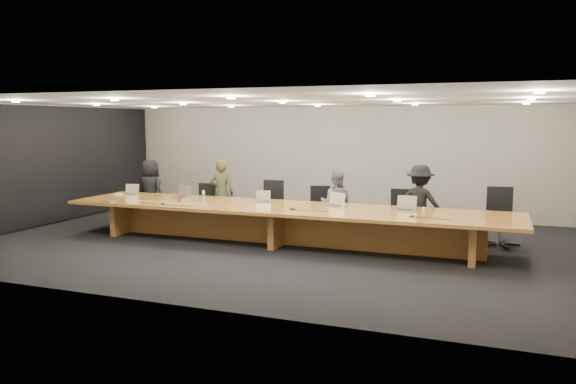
# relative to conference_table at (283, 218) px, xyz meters

# --- Properties ---
(ground) EXTENTS (12.00, 12.00, 0.00)m
(ground) POSITION_rel_conference_table_xyz_m (0.00, 0.00, -0.52)
(ground) COLOR black
(ground) RESTS_ON ground
(back_wall) EXTENTS (12.00, 0.02, 2.80)m
(back_wall) POSITION_rel_conference_table_xyz_m (0.00, 4.00, 0.88)
(back_wall) COLOR #B2ADA2
(back_wall) RESTS_ON ground
(left_wall_panel) EXTENTS (0.08, 7.84, 2.74)m
(left_wall_panel) POSITION_rel_conference_table_xyz_m (-5.94, 0.00, 0.85)
(left_wall_panel) COLOR black
(left_wall_panel) RESTS_ON ground
(conference_table) EXTENTS (9.00, 1.80, 0.75)m
(conference_table) POSITION_rel_conference_table_xyz_m (0.00, 0.00, 0.00)
(conference_table) COLOR brown
(conference_table) RESTS_ON ground
(chair_far_left) EXTENTS (0.60, 0.60, 1.05)m
(chair_far_left) POSITION_rel_conference_table_xyz_m (-4.14, 1.17, 0.00)
(chair_far_left) COLOR black
(chair_far_left) RESTS_ON ground
(chair_left) EXTENTS (0.54, 0.54, 0.99)m
(chair_left) POSITION_rel_conference_table_xyz_m (-2.44, 1.20, -0.02)
(chair_left) COLOR black
(chair_left) RESTS_ON ground
(chair_mid_left) EXTENTS (0.59, 0.59, 1.13)m
(chair_mid_left) POSITION_rel_conference_table_xyz_m (-0.78, 1.20, 0.05)
(chair_mid_left) COLOR black
(chair_mid_left) RESTS_ON ground
(chair_mid_right) EXTENTS (0.68, 0.68, 1.04)m
(chair_mid_right) POSITION_rel_conference_table_xyz_m (0.37, 1.29, -0.00)
(chair_mid_right) COLOR black
(chair_mid_right) RESTS_ON ground
(chair_right) EXTENTS (0.58, 0.58, 1.05)m
(chair_right) POSITION_rel_conference_table_xyz_m (2.11, 1.19, 0.01)
(chair_right) COLOR black
(chair_right) RESTS_ON ground
(chair_far_right) EXTENTS (0.67, 0.67, 1.16)m
(chair_far_right) POSITION_rel_conference_table_xyz_m (4.02, 1.32, 0.06)
(chair_far_right) COLOR black
(chair_far_right) RESTS_ON ground
(person_a) EXTENTS (0.81, 0.60, 1.50)m
(person_a) POSITION_rel_conference_table_xyz_m (-3.91, 1.23, 0.23)
(person_a) COLOR black
(person_a) RESTS_ON ground
(person_b) EXTENTS (0.61, 0.44, 1.55)m
(person_b) POSITION_rel_conference_table_xyz_m (-2.01, 1.27, 0.25)
(person_b) COLOR #38361E
(person_b) RESTS_ON ground
(person_c) EXTENTS (0.74, 0.61, 1.39)m
(person_c) POSITION_rel_conference_table_xyz_m (0.77, 1.13, 0.17)
(person_c) COLOR #5D5D5F
(person_c) RESTS_ON ground
(person_d) EXTENTS (1.07, 0.71, 1.55)m
(person_d) POSITION_rel_conference_table_xyz_m (2.49, 1.22, 0.25)
(person_d) COLOR black
(person_d) RESTS_ON ground
(laptop_a) EXTENTS (0.36, 0.29, 0.25)m
(laptop_a) POSITION_rel_conference_table_xyz_m (-3.90, 0.42, 0.35)
(laptop_a) COLOR #C2AF94
(laptop_a) RESTS_ON conference_table
(laptop_b) EXTENTS (0.41, 0.34, 0.29)m
(laptop_b) POSITION_rel_conference_table_xyz_m (-2.55, 0.36, 0.37)
(laptop_b) COLOR #C1AF94
(laptop_b) RESTS_ON conference_table
(laptop_c) EXTENTS (0.35, 0.30, 0.24)m
(laptop_c) POSITION_rel_conference_table_xyz_m (-0.61, 0.42, 0.35)
(laptop_c) COLOR tan
(laptop_c) RESTS_ON conference_table
(laptop_d) EXTENTS (0.42, 0.36, 0.28)m
(laptop_d) POSITION_rel_conference_table_xyz_m (0.94, 0.33, 0.37)
(laptop_d) COLOR #C5B496
(laptop_d) RESTS_ON conference_table
(laptop_e) EXTENTS (0.39, 0.30, 0.29)m
(laptop_e) POSITION_rel_conference_table_xyz_m (2.34, 0.29, 0.37)
(laptop_e) COLOR tan
(laptop_e) RESTS_ON conference_table
(water_bottle) EXTENTS (0.08, 0.08, 0.19)m
(water_bottle) POSITION_rel_conference_table_xyz_m (-1.91, 0.26, 0.33)
(water_bottle) COLOR silver
(water_bottle) RESTS_ON conference_table
(amber_mug) EXTENTS (0.09, 0.09, 0.10)m
(amber_mug) POSITION_rel_conference_table_xyz_m (-2.29, -0.09, 0.28)
(amber_mug) COLOR brown
(amber_mug) RESTS_ON conference_table
(paper_cup_near) EXTENTS (0.08, 0.08, 0.08)m
(paper_cup_near) POSITION_rel_conference_table_xyz_m (1.16, 0.29, 0.27)
(paper_cup_near) COLOR white
(paper_cup_near) RESTS_ON conference_table
(paper_cup_far) EXTENTS (0.08, 0.08, 0.08)m
(paper_cup_far) POSITION_rel_conference_table_xyz_m (2.68, 0.35, 0.27)
(paper_cup_far) COLOR silver
(paper_cup_far) RESTS_ON conference_table
(notepad) EXTENTS (0.27, 0.23, 0.01)m
(notepad) POSITION_rel_conference_table_xyz_m (-4.14, 0.34, 0.24)
(notepad) COLOR silver
(notepad) RESTS_ON conference_table
(lime_gadget) EXTENTS (0.19, 0.14, 0.03)m
(lime_gadget) POSITION_rel_conference_table_xyz_m (-4.14, 0.36, 0.26)
(lime_gadget) COLOR #59D639
(lime_gadget) RESTS_ON notepad
(av_box) EXTENTS (0.22, 0.17, 0.03)m
(av_box) POSITION_rel_conference_table_xyz_m (-3.64, -0.67, 0.25)
(av_box) COLOR #9FA0A4
(av_box) RESTS_ON conference_table
(mic_left) EXTENTS (0.14, 0.14, 0.03)m
(mic_left) POSITION_rel_conference_table_xyz_m (-2.35, -0.61, 0.24)
(mic_left) COLOR black
(mic_left) RESTS_ON conference_table
(mic_center) EXTENTS (0.17, 0.17, 0.03)m
(mic_center) POSITION_rel_conference_table_xyz_m (0.32, -0.31, 0.25)
(mic_center) COLOR black
(mic_center) RESTS_ON conference_table
(mic_right) EXTENTS (0.12, 0.12, 0.03)m
(mic_right) POSITION_rel_conference_table_xyz_m (2.56, -0.34, 0.24)
(mic_right) COLOR black
(mic_right) RESTS_ON conference_table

